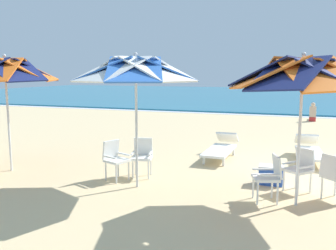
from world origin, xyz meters
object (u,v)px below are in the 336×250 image
beach_umbrella_1 (136,70)px  sun_lounger_1 (309,150)px  plastic_chair_2 (335,174)px  beach_umbrella_2 (5,71)px  plastic_chair_4 (115,157)px  beachgoer_seated (312,115)px  plastic_chair_1 (269,175)px  cooler_box (271,175)px  plastic_chair_0 (300,167)px  beach_umbrella_0 (303,75)px  sun_lounger_2 (221,148)px  plastic_chair_3 (142,155)px

beach_umbrella_1 → sun_lounger_1: 5.36m
plastic_chair_2 → beach_umbrella_2: 7.37m
plastic_chair_4 → beachgoer_seated: beachgoer_seated is taller
plastic_chair_1 → plastic_chair_4: same height
plastic_chair_1 → beach_umbrella_2: size_ratio=0.31×
plastic_chair_2 → cooler_box: size_ratio=1.73×
beach_umbrella_1 → plastic_chair_4: size_ratio=3.15×
plastic_chair_0 → plastic_chair_2: bearing=-30.1°
beach_umbrella_0 → sun_lounger_1: bearing=85.0°
plastic_chair_0 → beachgoer_seated: (0.66, 11.40, -0.20)m
plastic_chair_4 → sun_lounger_2: 3.32m
beach_umbrella_0 → plastic_chair_3: 3.84m
sun_lounger_2 → cooler_box: 2.47m
cooler_box → beachgoer_seated: (1.23, 11.11, 0.09)m
cooler_box → beachgoer_seated: bearing=83.7°
plastic_chair_1 → sun_lounger_2: plastic_chair_1 is taller
plastic_chair_3 → plastic_chair_4: 0.64m
sun_lounger_2 → sun_lounger_1: bearing=11.7°
plastic_chair_4 → sun_lounger_1: bearing=38.7°
plastic_chair_3 → beachgoer_seated: bearing=70.6°
plastic_chair_1 → cooler_box: bearing=91.7°
beach_umbrella_0 → beach_umbrella_1: size_ratio=0.98×
plastic_chair_1 → beach_umbrella_2: bearing=179.3°
beach_umbrella_0 → beach_umbrella_1: bearing=-179.8°
plastic_chair_2 → sun_lounger_2: (-2.61, 2.62, -0.22)m
plastic_chair_4 → beachgoer_seated: (4.48, 11.91, -0.20)m
plastic_chair_2 → beach_umbrella_2: (-7.11, -0.36, 1.88)m
sun_lounger_2 → beach_umbrella_0: bearing=-57.6°
beach_umbrella_1 → plastic_chair_3: bearing=105.7°
plastic_chair_1 → beach_umbrella_2: 6.28m
plastic_chair_3 → sun_lounger_2: size_ratio=0.40×
plastic_chair_0 → beach_umbrella_1: bearing=-165.3°
beach_umbrella_2 → beachgoer_seated: bearing=59.3°
plastic_chair_4 → sun_lounger_1: plastic_chair_4 is taller
plastic_chair_0 → sun_lounger_2: 3.05m
sun_lounger_1 → sun_lounger_2: bearing=-168.3°
plastic_chair_4 → plastic_chair_3: bearing=45.1°
cooler_box → beach_umbrella_0: bearing=-65.4°
plastic_chair_0 → sun_lounger_1: (0.26, 2.75, -0.22)m
plastic_chair_4 → beach_umbrella_2: 3.30m
beach_umbrella_0 → beach_umbrella_2: bearing=179.0°
beach_umbrella_2 → cooler_box: (5.96, 0.99, -2.17)m
plastic_chair_1 → beach_umbrella_0: bearing=-4.2°
plastic_chair_4 → beachgoer_seated: 12.73m
beachgoer_seated → plastic_chair_3: bearing=-109.4°
plastic_chair_0 → cooler_box: 0.70m
plastic_chair_0 → sun_lounger_2: (-2.02, 2.28, -0.22)m
plastic_chair_4 → plastic_chair_0: bearing=7.6°
plastic_chair_4 → beach_umbrella_2: bearing=-175.9°
plastic_chair_4 → beach_umbrella_0: bearing=-4.6°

